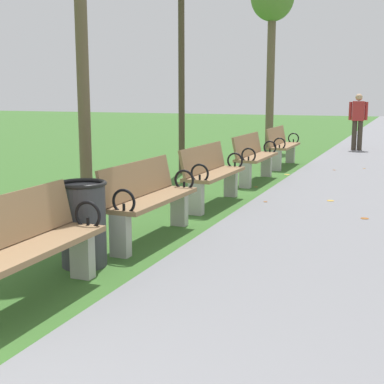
{
  "coord_description": "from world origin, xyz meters",
  "views": [
    {
      "loc": [
        2.29,
        -1.08,
        1.69
      ],
      "look_at": [
        -0.05,
        4.73,
        0.55
      ],
      "focal_mm": 51.62,
      "sensor_mm": 36.0,
      "label": 1
    }
  ],
  "objects_px": {
    "park_bench_4": "(212,173)",
    "pedestrian_walking": "(358,119)",
    "park_bench_2": "(25,247)",
    "tree_5": "(272,5)",
    "park_bench_6": "(282,145)",
    "trash_bin": "(83,224)",
    "park_bench_5": "(254,156)",
    "park_bench_3": "(149,198)"
  },
  "relations": [
    {
      "from": "park_bench_4",
      "to": "pedestrian_walking",
      "type": "distance_m",
      "value": 9.05
    },
    {
      "from": "park_bench_2",
      "to": "tree_5",
      "type": "xyz_separation_m",
      "value": [
        -1.27,
        12.94,
        3.7
      ]
    },
    {
      "from": "park_bench_6",
      "to": "tree_5",
      "type": "height_order",
      "value": "tree_5"
    },
    {
      "from": "tree_5",
      "to": "park_bench_2",
      "type": "bearing_deg",
      "value": -84.41
    },
    {
      "from": "trash_bin",
      "to": "park_bench_4",
      "type": "bearing_deg",
      "value": 87.43
    },
    {
      "from": "tree_5",
      "to": "park_bench_5",
      "type": "bearing_deg",
      "value": -78.51
    },
    {
      "from": "park_bench_4",
      "to": "pedestrian_walking",
      "type": "bearing_deg",
      "value": 81.99
    },
    {
      "from": "park_bench_4",
      "to": "pedestrian_walking",
      "type": "relative_size",
      "value": 0.99
    },
    {
      "from": "trash_bin",
      "to": "park_bench_3",
      "type": "bearing_deg",
      "value": 82.62
    },
    {
      "from": "park_bench_6",
      "to": "pedestrian_walking",
      "type": "bearing_deg",
      "value": 73.39
    },
    {
      "from": "park_bench_3",
      "to": "park_bench_4",
      "type": "distance_m",
      "value": 2.14
    },
    {
      "from": "park_bench_5",
      "to": "pedestrian_walking",
      "type": "bearing_deg",
      "value": 79.17
    },
    {
      "from": "park_bench_5",
      "to": "park_bench_6",
      "type": "distance_m",
      "value": 2.36
    },
    {
      "from": "park_bench_2",
      "to": "park_bench_4",
      "type": "bearing_deg",
      "value": 90.0
    },
    {
      "from": "park_bench_3",
      "to": "park_bench_5",
      "type": "xyz_separation_m",
      "value": [
        -0.0,
        4.51,
        0.0
      ]
    },
    {
      "from": "park_bench_3",
      "to": "pedestrian_walking",
      "type": "relative_size",
      "value": 0.99
    },
    {
      "from": "park_bench_3",
      "to": "park_bench_5",
      "type": "bearing_deg",
      "value": 90.0
    },
    {
      "from": "park_bench_4",
      "to": "trash_bin",
      "type": "distance_m",
      "value": 3.28
    },
    {
      "from": "park_bench_4",
      "to": "tree_5",
      "type": "relative_size",
      "value": 0.32
    },
    {
      "from": "park_bench_4",
      "to": "tree_5",
      "type": "bearing_deg",
      "value": 98.38
    },
    {
      "from": "park_bench_3",
      "to": "park_bench_6",
      "type": "distance_m",
      "value": 6.87
    },
    {
      "from": "park_bench_4",
      "to": "park_bench_5",
      "type": "xyz_separation_m",
      "value": [
        -0.0,
        2.37,
        0.0
      ]
    },
    {
      "from": "tree_5",
      "to": "trash_bin",
      "type": "distance_m",
      "value": 12.5
    },
    {
      "from": "park_bench_3",
      "to": "tree_5",
      "type": "relative_size",
      "value": 0.32
    },
    {
      "from": "tree_5",
      "to": "pedestrian_walking",
      "type": "xyz_separation_m",
      "value": [
        2.52,
        0.35,
        -3.25
      ]
    },
    {
      "from": "park_bench_6",
      "to": "trash_bin",
      "type": "bearing_deg",
      "value": -91.05
    },
    {
      "from": "park_bench_4",
      "to": "trash_bin",
      "type": "relative_size",
      "value": 1.91
    },
    {
      "from": "park_bench_5",
      "to": "park_bench_4",
      "type": "bearing_deg",
      "value": -90.0
    },
    {
      "from": "park_bench_5",
      "to": "pedestrian_walking",
      "type": "relative_size",
      "value": 0.99
    },
    {
      "from": "pedestrian_walking",
      "to": "trash_bin",
      "type": "bearing_deg",
      "value": -96.56
    },
    {
      "from": "park_bench_6",
      "to": "park_bench_2",
      "type": "bearing_deg",
      "value": -90.0
    },
    {
      "from": "park_bench_3",
      "to": "tree_5",
      "type": "bearing_deg",
      "value": 96.72
    },
    {
      "from": "park_bench_6",
      "to": "trash_bin",
      "type": "relative_size",
      "value": 1.91
    },
    {
      "from": "park_bench_5",
      "to": "pedestrian_walking",
      "type": "distance_m",
      "value": 6.71
    },
    {
      "from": "pedestrian_walking",
      "to": "park_bench_6",
      "type": "bearing_deg",
      "value": -106.61
    },
    {
      "from": "park_bench_5",
      "to": "tree_5",
      "type": "relative_size",
      "value": 0.31
    },
    {
      "from": "park_bench_3",
      "to": "trash_bin",
      "type": "height_order",
      "value": "park_bench_3"
    },
    {
      "from": "tree_5",
      "to": "park_bench_6",
      "type": "bearing_deg",
      "value": -71.88
    },
    {
      "from": "park_bench_3",
      "to": "pedestrian_walking",
      "type": "xyz_separation_m",
      "value": [
        1.26,
        11.09,
        0.44
      ]
    },
    {
      "from": "pedestrian_walking",
      "to": "trash_bin",
      "type": "xyz_separation_m",
      "value": [
        -1.41,
        -12.23,
        -0.5
      ]
    },
    {
      "from": "park_bench_4",
      "to": "pedestrian_walking",
      "type": "height_order",
      "value": "pedestrian_walking"
    },
    {
      "from": "park_bench_3",
      "to": "trash_bin",
      "type": "bearing_deg",
      "value": -97.38
    }
  ]
}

